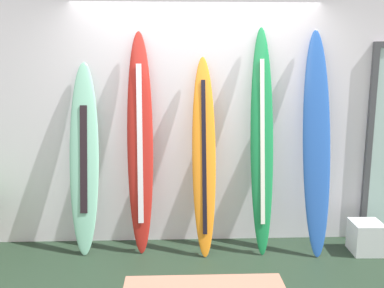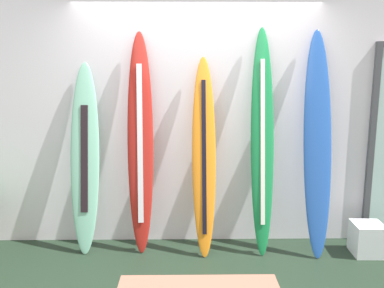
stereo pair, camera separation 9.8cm
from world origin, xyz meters
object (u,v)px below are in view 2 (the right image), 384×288
Objects in this scene: surfboard_sunset at (204,159)px; surfboard_emerald at (262,144)px; surfboard_seafoam at (85,160)px; display_block_left at (367,239)px; surfboard_cobalt at (317,144)px; surfboard_crimson at (140,145)px.

surfboard_emerald is at bearing 1.84° from surfboard_sunset.
surfboard_seafoam reaches higher than display_block_left.
surfboard_cobalt is at bearing -3.43° from surfboard_emerald.
display_block_left is (1.07, -0.14, -0.96)m from surfboard_emerald.
surfboard_cobalt is (0.54, -0.03, 0.00)m from surfboard_emerald.
surfboard_sunset is at bearing -2.62° from surfboard_seafoam.
surfboard_seafoam is 0.85× the size of surfboard_emerald.
surfboard_cobalt reaches higher than surfboard_seafoam.
display_block_left is (2.29, -0.18, -0.94)m from surfboard_crimson.
surfboard_sunset is at bearing -178.16° from surfboard_emerald.
surfboard_seafoam is 0.97× the size of surfboard_sunset.
surfboard_crimson is 0.98× the size of surfboard_emerald.
surfboard_cobalt is (1.76, -0.07, 0.02)m from surfboard_crimson.
surfboard_emerald is (1.78, -0.04, 0.17)m from surfboard_seafoam.
surfboard_crimson is at bearing 174.88° from surfboard_sunset.
surfboard_emerald is at bearing -1.16° from surfboard_seafoam.
surfboard_seafoam is 2.96m from display_block_left.
surfboard_sunset is at bearing 179.29° from surfboard_cobalt.
surfboard_cobalt reaches higher than surfboard_crimson.
surfboard_emerald is 7.05× the size of display_block_left.
surfboard_emerald is at bearing 176.57° from surfboard_cobalt.
surfboard_seafoam is 0.58m from surfboard_crimson.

